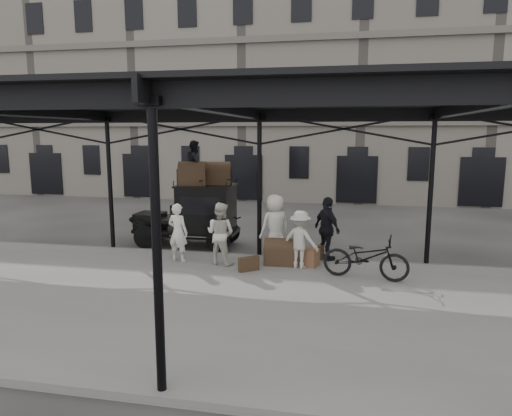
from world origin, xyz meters
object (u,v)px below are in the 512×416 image
Objects in this scene: bicycle at (366,257)px; steamer_trunk_platform at (280,254)px; porter_left at (178,232)px; porter_official at (327,229)px; steamer_trunk_roof_near at (193,175)px; taxi at (198,212)px.

steamer_trunk_platform is (-2.37, 0.85, -0.26)m from bicycle.
steamer_trunk_platform is (3.03, 0.23, -0.55)m from porter_left.
steamer_trunk_roof_near is at bearing 36.59° from porter_official.
steamer_trunk_platform is (-1.30, -0.76, -0.63)m from porter_official.
bicycle reaches higher than steamer_trunk_platform.
steamer_trunk_roof_near is (-4.60, 1.20, 1.41)m from porter_official.
porter_official is 1.63m from steamer_trunk_platform.
porter_official reaches higher than bicycle.
porter_official is 1.97m from bicycle.
steamer_trunk_roof_near is 4.34m from steamer_trunk_platform.
steamer_trunk_roof_near is at bearing 147.09° from steamer_trunk_platform.
bicycle is 2.50× the size of steamer_trunk_platform.
taxi reaches higher than porter_left.
taxi is 1.65× the size of bicycle.
porter_official is at bearing -26.12° from steamer_trunk_roof_near.
taxi is 6.39m from bicycle.
bicycle is 2.42× the size of steamer_trunk_roof_near.
steamer_trunk_roof_near reaches higher than steamer_trunk_platform.
bicycle is 2.54m from steamer_trunk_platform.
taxi is 4.11× the size of steamer_trunk_platform.
steamer_trunk_platform is at bearing -34.50° from taxi.
porter_left is 5.45m from bicycle.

